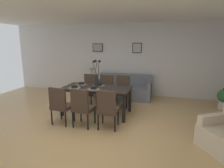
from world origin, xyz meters
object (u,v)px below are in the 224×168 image
object	(u,v)px
bowl_near_right	(81,83)
bowl_far_left	(94,88)
framed_picture_center	(137,48)
potted_plant	(224,97)
dining_chair_far_right	(105,88)
table_lamp	(92,71)
framed_picture_left	(98,48)
bowl_near_left	(75,86)
dining_chair_mid_right	(122,89)
dining_chair_near_left	(61,104)
bowl_far_right	(99,84)
dining_chair_near_right	(89,87)
dining_chair_far_left	(82,106)
dining_table	(97,90)
centerpiece_vase	(96,77)
sofa	(124,90)
side_table	(92,88)
dining_chair_mid_left	(108,107)

from	to	relation	value
bowl_near_right	bowl_far_left	distance (m)	0.68
framed_picture_center	potted_plant	world-z (taller)	framed_picture_center
dining_chair_far_right	table_lamp	size ratio (longest dim) A/B	1.80
table_lamp	framed_picture_left	world-z (taller)	framed_picture_left
framed_picture_left	bowl_near_left	bearing A→B (deg)	-85.30
dining_chair_far_right	dining_chair_mid_right	size ratio (longest dim) A/B	1.00
dining_chair_near_left	bowl_far_right	bearing A→B (deg)	62.61
dining_chair_near_right	dining_chair_far_right	size ratio (longest dim) A/B	1.00
dining_chair_near_left	bowl_far_left	size ratio (longest dim) A/B	5.41
bowl_far_left	dining_chair_near_left	bearing A→B (deg)	-129.73
dining_chair_far_left	framed_picture_center	bearing A→B (deg)	76.17
dining_table	bowl_far_left	xyz separation A→B (m)	(-0.00, -0.21, 0.12)
centerpiece_vase	bowl_near_right	xyz separation A→B (m)	(-0.54, 0.21, -0.24)
sofa	potted_plant	world-z (taller)	sofa
framed_picture_left	centerpiece_vase	bearing A→B (deg)	-71.59
dining_chair_mid_right	potted_plant	size ratio (longest dim) A/B	1.37
dining_chair_near_left	side_table	xyz separation A→B (m)	(-0.23, 2.62, -0.25)
dining_table	side_table	distance (m)	1.95
bowl_near_right	table_lamp	xyz separation A→B (m)	(-0.26, 1.52, 0.11)
bowl_far_right	sofa	distance (m)	1.66
framed_picture_left	dining_table	bearing A→B (deg)	-71.62
bowl_near_right	dining_chair_mid_left	bearing A→B (deg)	-43.74
framed_picture_center	dining_chair_near_left	bearing A→B (deg)	-112.79
centerpiece_vase	potted_plant	distance (m)	3.75
bowl_far_right	potted_plant	size ratio (longest dim) A/B	0.25
bowl_near_right	dining_chair_mid_right	bearing A→B (deg)	31.24
dining_chair_far_right	table_lamp	distance (m)	1.24
dining_chair_near_left	bowl_far_left	xyz separation A→B (m)	(0.57, 0.69, 0.27)
centerpiece_vase	potted_plant	xyz separation A→B (m)	(3.45, 1.34, -0.65)
bowl_far_left	dining_chair_far_left	bearing A→B (deg)	-92.35
dining_chair_near_left	framed_picture_left	bearing A→B (deg)	93.06
dining_chair_mid_left	bowl_far_right	size ratio (longest dim) A/B	5.41
dining_chair_far_left	bowl_near_right	world-z (taller)	dining_chair_far_left
bowl_near_left	sofa	world-z (taller)	bowl_near_left
dining_chair_far_left	side_table	distance (m)	2.74
dining_chair_near_left	sofa	world-z (taller)	dining_chair_near_left
dining_chair_mid_left	bowl_far_left	world-z (taller)	dining_chair_mid_left
table_lamp	dining_chair_mid_right	bearing A→B (deg)	-33.47
table_lamp	dining_chair_near_right	bearing A→B (deg)	-74.70
bowl_far_right	framed_picture_center	distance (m)	2.35
dining_chair_far_left	framed_picture_left	world-z (taller)	framed_picture_left
centerpiece_vase	table_lamp	distance (m)	1.91
dining_chair_near_left	side_table	bearing A→B (deg)	95.00
side_table	dining_chair_far_left	bearing A→B (deg)	-73.52
dining_chair_near_left	bowl_near_right	distance (m)	1.14
potted_plant	bowl_far_right	bearing A→B (deg)	-161.75
dining_table	dining_chair_near_right	world-z (taller)	dining_chair_near_right
dining_chair_near_left	side_table	distance (m)	2.65
bowl_near_left	sofa	xyz separation A→B (m)	(0.92, 1.95, -0.50)
centerpiece_vase	dining_chair_far_right	bearing A→B (deg)	91.17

